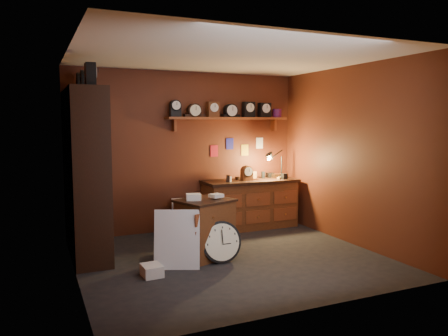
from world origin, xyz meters
TOP-DOWN VIEW (x-y plane):
  - floor at (0.00, 0.00)m, footprint 4.00×4.00m
  - room_shell at (0.04, 0.11)m, footprint 4.02×3.62m
  - shelving_unit at (-1.79, 0.98)m, footprint 0.47×1.60m
  - workbench at (1.05, 1.47)m, footprint 1.68×0.66m
  - low_cabinet at (-0.29, 0.20)m, footprint 0.87×0.80m
  - big_round_clock at (-0.18, -0.10)m, footprint 0.56×0.18m
  - white_panel at (-0.79, -0.09)m, footprint 0.59×0.37m
  - mini_fridge at (-0.11, 1.39)m, footprint 0.68×0.69m
  - floor_box_a at (-0.68, 0.50)m, footprint 0.31×0.28m
  - floor_box_b at (-1.16, -0.24)m, footprint 0.24×0.29m
  - floor_box_c at (-0.28, 0.23)m, footprint 0.22×0.19m

SIDE VIEW (x-z plane):
  - floor at x=0.00m, z-range 0.00..0.00m
  - white_panel at x=-0.79m, z-range -0.38..0.38m
  - floor_box_b at x=-1.16m, z-range 0.00..0.14m
  - floor_box_c at x=-0.28m, z-range 0.00..0.16m
  - floor_box_a at x=-0.68m, z-range 0.00..0.17m
  - big_round_clock at x=-0.18m, z-range -0.01..0.55m
  - mini_fridge at x=-0.11m, z-range 0.00..0.57m
  - low_cabinet at x=-0.29m, z-range -0.01..0.88m
  - workbench at x=1.05m, z-range -0.21..1.15m
  - shelving_unit at x=-1.79m, z-range -0.03..2.54m
  - room_shell at x=0.04m, z-range 0.37..3.08m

